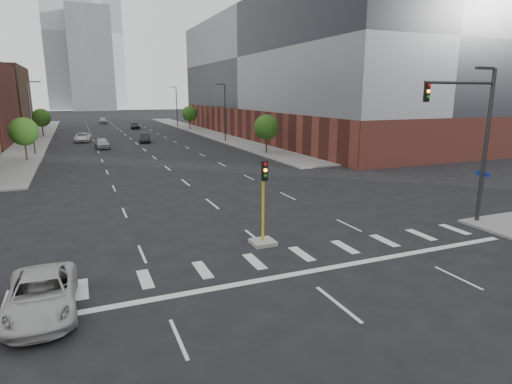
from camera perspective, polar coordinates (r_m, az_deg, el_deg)
ground at (r=15.33m, az=15.16°, el=-17.42°), size 400.00×400.00×0.00m
sidewalk_left_far at (r=84.85m, az=-27.20°, el=6.51°), size 5.00×92.00×0.15m
sidewalk_right_far at (r=87.78m, az=-7.17°, el=8.01°), size 5.00×92.00×0.15m
building_right_main at (r=79.91m, az=5.91°, el=15.39°), size 24.00×70.00×22.00m
tower_left at (r=231.88m, az=-23.73°, el=18.79°), size 22.00×22.00×70.00m
tower_right at (r=272.81m, az=-19.76°, el=19.15°), size 20.00×20.00×80.00m
tower_mid at (r=210.92m, az=-21.19°, el=16.12°), size 18.00×18.00×44.00m
median_traffic_signal at (r=22.03m, az=0.96°, el=-4.61°), size 1.20×1.20×4.40m
mast_arm_signal at (r=27.61m, az=27.35°, el=7.44°), size 5.12×0.90×9.07m
streetlight_right_a at (r=68.87m, az=-4.24°, el=10.83°), size 1.60×0.22×9.07m
streetlight_right_b at (r=102.64m, az=-10.58°, el=11.37°), size 1.60×0.22×9.07m
streetlight_left at (r=60.52m, az=-27.74°, el=9.08°), size 1.60×0.22×9.07m
tree_left_near at (r=55.70m, az=-28.57°, el=7.10°), size 3.20×3.20×4.85m
tree_left_far at (r=85.55m, az=-26.71°, el=8.84°), size 3.20×3.20×4.85m
tree_right_near at (r=55.20m, az=1.40°, el=8.63°), size 3.20×3.20×4.85m
tree_right_far at (r=93.10m, az=-8.84°, el=10.29°), size 3.20×3.20×4.85m
car_near_left at (r=64.29m, az=-19.85°, el=6.14°), size 1.95×4.56×1.54m
car_mid_right at (r=70.53m, az=-14.57°, el=7.01°), size 2.21×4.63×1.47m
car_far_left at (r=74.45m, az=-22.12°, el=6.75°), size 2.77×5.28×1.42m
car_deep_right at (r=98.01m, az=-15.81°, el=8.49°), size 2.36×4.80×1.34m
car_distant at (r=117.30m, az=-19.75°, el=8.96°), size 2.25×4.90×1.63m
parked_minivan at (r=17.30m, az=-26.71°, el=-12.17°), size 2.36×5.02×1.39m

